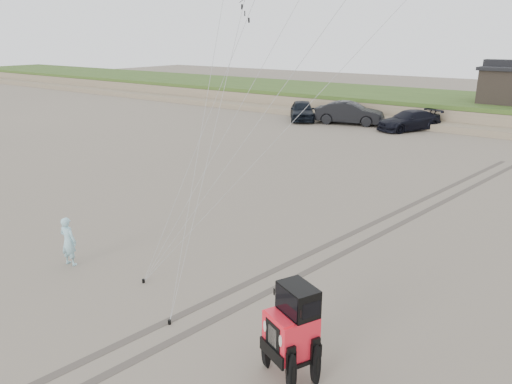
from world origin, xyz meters
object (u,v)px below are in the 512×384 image
truck_a (302,110)px  jeep (291,341)px  truck_c (409,120)px  truck_b (349,113)px  man (68,241)px

truck_a → jeep: bearing=-92.7°
jeep → truck_c: bearing=129.7°
truck_a → truck_c: (9.04, 0.82, -0.08)m
truck_a → truck_b: bearing=-25.9°
truck_b → truck_c: truck_b is taller
truck_c → jeep: (8.37, -29.65, 0.09)m
truck_c → jeep: jeep is taller
truck_c → jeep: 30.81m
truck_b → jeep: 32.26m
jeep → man: 8.60m
truck_a → jeep: (17.40, -28.83, 0.01)m
man → jeep: bearing=167.4°
truck_c → jeep: bearing=-46.1°
truck_c → truck_b: bearing=-149.0°
man → truck_b: bearing=-90.8°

